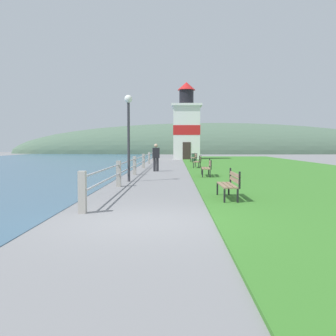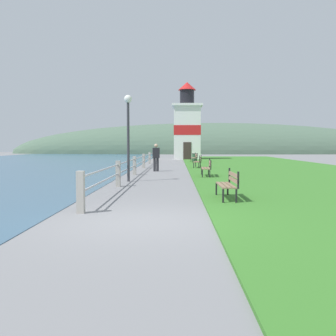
% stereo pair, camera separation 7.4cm
% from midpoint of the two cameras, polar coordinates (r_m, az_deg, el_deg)
% --- Properties ---
extents(ground_plane, '(160.00, 160.00, 0.00)m').
position_cam_midpoint_polar(ground_plane, '(8.32, -4.53, -8.17)').
color(ground_plane, slate).
extents(grass_verge, '(12.00, 54.09, 0.06)m').
position_cam_midpoint_polar(grass_verge, '(27.06, 15.67, -0.10)').
color(grass_verge, '#387528').
rests_on(grass_verge, ground_plane).
extents(seawall_railing, '(0.18, 29.83, 1.05)m').
position_cam_midpoint_polar(seawall_railing, '(24.07, -4.44, 0.98)').
color(seawall_railing, '#A8A399').
rests_on(seawall_railing, ground_plane).
extents(park_bench_near, '(0.49, 1.68, 0.94)m').
position_cam_midpoint_polar(park_bench_near, '(11.48, 9.22, -2.25)').
color(park_bench_near, '#846B51').
rests_on(park_bench_near, ground_plane).
extents(park_bench_midway, '(0.56, 1.83, 0.94)m').
position_cam_midpoint_polar(park_bench_midway, '(19.64, 5.93, 0.17)').
color(park_bench_midway, '#846B51').
rests_on(park_bench_midway, ground_plane).
extents(park_bench_far, '(0.69, 1.72, 0.94)m').
position_cam_midpoint_polar(park_bench_far, '(27.11, 4.54, 1.10)').
color(park_bench_far, '#846B51').
rests_on(park_bench_far, ground_plane).
extents(park_bench_by_lighthouse, '(0.57, 1.72, 0.94)m').
position_cam_midpoint_polar(park_bench_by_lighthouse, '(35.35, 3.97, 1.67)').
color(park_bench_by_lighthouse, '#846B51').
rests_on(park_bench_by_lighthouse, ground_plane).
extents(lighthouse, '(3.48, 3.48, 8.95)m').
position_cam_midpoint_polar(lighthouse, '(43.88, 2.76, 6.22)').
color(lighthouse, white).
rests_on(lighthouse, ground_plane).
extents(person_strolling, '(0.47, 0.32, 1.76)m').
position_cam_midpoint_polar(person_strolling, '(23.85, -1.94, 1.78)').
color(person_strolling, '#28282D').
rests_on(person_strolling, ground_plane).
extents(trash_bin, '(0.54, 0.54, 0.84)m').
position_cam_midpoint_polar(trash_bin, '(37.19, 3.94, 1.59)').
color(trash_bin, '#2D5138').
rests_on(trash_bin, ground_plane).
extents(lamp_post, '(0.36, 0.36, 3.96)m').
position_cam_midpoint_polar(lamp_post, '(17.32, -6.16, 7.00)').
color(lamp_post, '#333338').
rests_on(lamp_post, ground_plane).
extents(distant_hillside, '(80.00, 16.00, 12.00)m').
position_cam_midpoint_polar(distant_hillside, '(74.53, 6.64, 2.22)').
color(distant_hillside, '#4C6651').
rests_on(distant_hillside, ground_plane).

